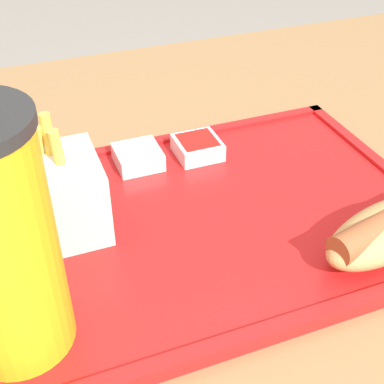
# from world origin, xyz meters

# --- Properties ---
(food_tray) EXTENTS (0.44, 0.29, 0.01)m
(food_tray) POSITION_xyz_m (-0.05, -0.04, 0.77)
(food_tray) COLOR red
(food_tray) RESTS_ON dining_table
(fries_carton) EXTENTS (0.10, 0.08, 0.11)m
(fries_carton) POSITION_xyz_m (0.07, -0.06, 0.81)
(fries_carton) COLOR silver
(fries_carton) RESTS_ON food_tray
(sauce_cup_mayo) EXTENTS (0.05, 0.05, 0.02)m
(sauce_cup_mayo) POSITION_xyz_m (-0.03, -0.14, 0.78)
(sauce_cup_mayo) COLOR silver
(sauce_cup_mayo) RESTS_ON food_tray
(sauce_cup_ketchup) EXTENTS (0.05, 0.05, 0.02)m
(sauce_cup_ketchup) POSITION_xyz_m (-0.09, -0.13, 0.78)
(sauce_cup_ketchup) COLOR silver
(sauce_cup_ketchup) RESTS_ON food_tray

